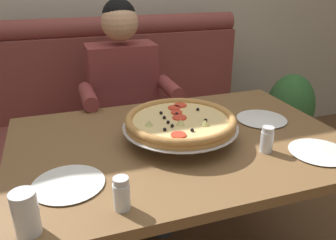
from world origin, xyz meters
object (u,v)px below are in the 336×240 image
at_px(pizza, 180,122).
at_px(potted_plant, 289,113).
at_px(plate_far_side, 68,182).
at_px(plate_near_left, 319,151).
at_px(diner_main, 127,100).
at_px(shaker_parmesan, 267,141).
at_px(plate_near_right, 262,118).
at_px(booth_bench, 132,128).
at_px(dining_table, 180,157).
at_px(shaker_pepper_flakes, 122,196).
at_px(drinking_glass, 26,216).

relative_size(pizza, potted_plant, 0.68).
bearing_deg(plate_far_side, plate_near_left, -5.43).
distance_m(diner_main, shaker_parmesan, 0.95).
bearing_deg(plate_near_right, booth_bench, 116.92).
xyz_separation_m(pizza, shaker_parmesan, (0.28, -0.20, -0.04)).
relative_size(pizza, plate_far_side, 1.98).
bearing_deg(plate_near_right, shaker_parmesan, -120.12).
bearing_deg(plate_far_side, dining_table, 22.45).
relative_size(pizza, plate_near_right, 2.03).
bearing_deg(diner_main, shaker_parmesan, -67.66).
bearing_deg(shaker_parmesan, plate_near_right, 59.88).
distance_m(booth_bench, shaker_parmesan, 1.25).
relative_size(shaker_parmesan, plate_far_side, 0.43).
bearing_deg(diner_main, pizza, -83.54).
distance_m(shaker_pepper_flakes, plate_far_side, 0.23).
relative_size(dining_table, shaker_pepper_flakes, 13.11).
distance_m(booth_bench, plate_near_left, 1.36).
height_order(shaker_parmesan, plate_near_left, shaker_parmesan).
bearing_deg(dining_table, diner_main, 96.74).
bearing_deg(drinking_glass, potted_plant, 34.15).
bearing_deg(booth_bench, potted_plant, -4.46).
height_order(booth_bench, pizza, booth_bench).
distance_m(plate_near_right, potted_plant, 1.18).
relative_size(diner_main, plate_near_left, 5.53).
relative_size(pizza, drinking_glass, 3.71).
height_order(booth_bench, diner_main, diner_main).
relative_size(shaker_pepper_flakes, potted_plant, 0.15).
height_order(plate_far_side, drinking_glass, drinking_glass).
xyz_separation_m(booth_bench, shaker_parmesan, (0.28, -1.15, 0.40)).
bearing_deg(plate_far_side, potted_plant, 31.28).
bearing_deg(potted_plant, shaker_pepper_flakes, -142.15).
distance_m(diner_main, potted_plant, 1.37).
height_order(plate_far_side, potted_plant, plate_far_side).
bearing_deg(plate_far_side, shaker_parmesan, -0.79).
distance_m(shaker_pepper_flakes, drinking_glass, 0.26).
bearing_deg(potted_plant, pizza, -145.71).
height_order(diner_main, plate_near_left, diner_main).
height_order(dining_table, shaker_pepper_flakes, shaker_pepper_flakes).
xyz_separation_m(shaker_parmesan, drinking_glass, (-0.87, -0.19, 0.01)).
bearing_deg(potted_plant, booth_bench, 175.54).
xyz_separation_m(booth_bench, potted_plant, (1.24, -0.10, -0.01)).
bearing_deg(shaker_pepper_flakes, plate_near_right, 30.09).
relative_size(dining_table, plate_near_left, 6.01).
height_order(shaker_pepper_flakes, drinking_glass, drinking_glass).
distance_m(plate_near_right, plate_far_side, 0.95).
bearing_deg(plate_near_right, plate_near_left, -85.34).
bearing_deg(diner_main, drinking_glass, -115.24).
bearing_deg(pizza, dining_table, 50.06).
relative_size(shaker_pepper_flakes, shaker_parmesan, 1.02).
height_order(pizza, shaker_parmesan, pizza).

